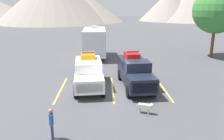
% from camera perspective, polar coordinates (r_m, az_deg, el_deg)
% --- Properties ---
extents(ground_plane, '(240.00, 240.00, 0.00)m').
position_cam_1_polar(ground_plane, '(16.79, 0.21, -5.52)').
color(ground_plane, '#47474C').
extents(pickup_truck_a, '(2.52, 5.59, 2.57)m').
position_cam_1_polar(pickup_truck_a, '(17.61, -5.85, -0.51)').
color(pickup_truck_a, white).
rests_on(pickup_truck_a, ground).
extents(pickup_truck_b, '(2.44, 5.91, 2.61)m').
position_cam_1_polar(pickup_truck_b, '(17.71, 5.71, -0.36)').
color(pickup_truck_b, black).
rests_on(pickup_truck_b, ground).
extents(lot_stripe_a, '(0.12, 5.50, 0.01)m').
position_cam_1_polar(lot_stripe_a, '(17.73, -12.62, -4.73)').
color(lot_stripe_a, gold).
rests_on(lot_stripe_a, ground).
extents(lot_stripe_b, '(0.12, 5.50, 0.01)m').
position_cam_1_polar(lot_stripe_b, '(17.43, 0.12, -4.68)').
color(lot_stripe_b, gold).
rests_on(lot_stripe_b, ground).
extents(lot_stripe_c, '(0.12, 5.50, 0.01)m').
position_cam_1_polar(lot_stripe_c, '(18.00, 12.66, -4.42)').
color(lot_stripe_c, gold).
rests_on(lot_stripe_c, ground).
extents(camper_trailer_a, '(2.71, 7.41, 3.72)m').
position_cam_1_polar(camper_trailer_a, '(27.52, -4.38, 7.12)').
color(camper_trailer_a, silver).
rests_on(camper_trailer_a, ground).
extents(person_a, '(0.22, 0.35, 1.58)m').
position_cam_1_polar(person_a, '(11.20, -14.86, -12.43)').
color(person_a, navy).
rests_on(person_a, ground).
extents(dog, '(0.97, 0.55, 0.68)m').
position_cam_1_polar(dog, '(13.59, 8.55, -8.95)').
color(dog, beige).
rests_on(dog, ground).
extents(tree_a, '(5.44, 5.44, 9.37)m').
position_cam_1_polar(tree_a, '(30.16, 24.91, 14.29)').
color(tree_a, brown).
rests_on(tree_a, ground).
extents(mountain_ridge, '(150.04, 48.87, 17.62)m').
position_cam_1_polar(mountain_ridge, '(93.57, 5.40, 16.59)').
color(mountain_ridge, gray).
rests_on(mountain_ridge, ground).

